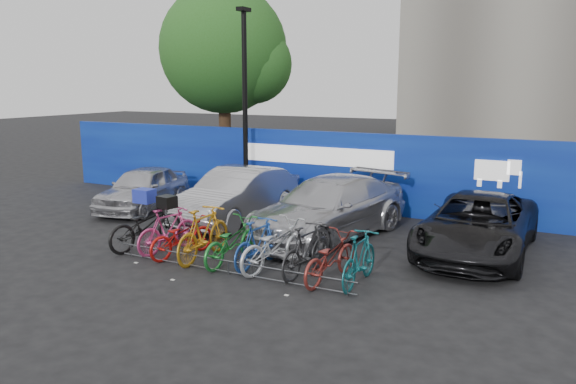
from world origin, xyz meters
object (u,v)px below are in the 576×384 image
Objects in this scene: car_0 at (143,188)px; bike_8 at (330,258)px; bike_2 at (182,237)px; bike_5 at (258,243)px; tree at (229,53)px; bike_6 at (275,245)px; bike_9 at (359,259)px; bike_7 at (306,250)px; lamppost at (245,102)px; bike_0 at (146,225)px; bike_3 at (204,234)px; car_1 at (238,195)px; car_2 at (328,208)px; car_3 at (478,225)px; bike_rack at (228,267)px; bike_1 at (168,230)px; bike_4 at (232,242)px.

car_0 reaches higher than bike_8.
bike_5 is at bearing -161.00° from bike_2.
bike_2 is at bearing -62.87° from tree.
bike_5 is 0.94× the size of bike_8.
bike_9 is (1.89, -0.06, -0.00)m from bike_6.
bike_9 is (4.20, 0.07, 0.07)m from bike_2.
tree is 4.38× the size of bike_7.
lamppost is 2.92× the size of bike_0.
bike_7 is (1.16, -0.05, 0.01)m from bike_5.
bike_7 is at bearing -48.91° from lamppost.
car_1 is at bearing -71.35° from bike_3.
tree is 11.16m from car_2.
car_2 is 2.60× the size of bike_3.
lamppost is 3.53× the size of bike_5.
bike_3 is (4.67, -3.37, -0.06)m from car_0.
car_1 is 2.18× the size of bike_0.
lamppost is 3.48× the size of bike_9.
car_3 is (6.54, -0.18, -0.07)m from car_1.
bike_rack is 1.15× the size of car_3.
bike_8 is (4.25, -3.39, -0.26)m from car_1.
bike_0 is at bearing 6.56° from bike_8.
bike_rack is 2.89m from bike_0.
bike_1 is at bearing -7.48° from bike_3.
car_0 is at bearing -36.80° from bike_0.
bike_9 reaches higher than bike_4.
bike_8 is (2.01, 0.56, 0.32)m from bike_rack.
car_1 reaches higher than bike_5.
bike_4 reaches higher than bike_rack.
car_1 is 0.88× the size of car_2.
car_0 reaches higher than bike_3.
bike_2 is at bearing 177.99° from bike_1.
bike_9 is at bearing -174.85° from bike_7.
car_1 is 4.41m from bike_6.
lamppost is at bearing -42.25° from bike_9.
bike_8 is (4.78, -0.15, -0.06)m from bike_0.
bike_4 reaches higher than bike_2.
bike_rack is 6.91m from car_0.
tree is 4.51× the size of bike_5.
car_3 is at bearing -141.27° from bike_4.
car_0 is at bearing -12.07° from bike_6.
lamppost is 1.57× the size of car_0.
car_1 is 4.95m from bike_7.
car_2 is at bearing -31.84° from lamppost.
car_2 is at bearing -5.20° from car_1.
car_1 reaches higher than bike_1.
bike_6 is at bearing -53.10° from tree.
car_1 is at bearing -33.04° from bike_6.
bike_0 is 1.19× the size of bike_1.
bike_6 is at bearing 43.65° from bike_rack.
car_3 is at bearing -137.22° from bike_2.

